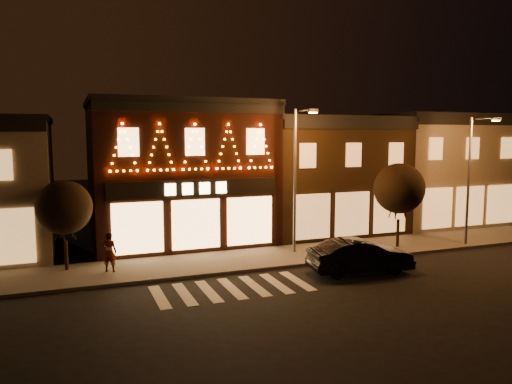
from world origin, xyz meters
TOP-DOWN VIEW (x-y plane):
  - ground at (0.00, 0.00)m, footprint 120.00×120.00m
  - sidewalk_far at (2.00, 8.00)m, footprint 44.00×4.00m
  - building_pulp at (0.00, 13.98)m, footprint 10.20×8.34m
  - building_right_a at (9.50, 13.99)m, footprint 9.20×8.28m
  - building_right_b at (18.50, 13.99)m, footprint 9.20×8.28m
  - streetlamp_mid at (4.99, 8.16)m, footprint 0.56×1.73m
  - streetlamp_right at (15.02, 6.39)m, footprint 0.61×1.65m
  - tree_left at (-6.39, 8.97)m, footprint 2.49×2.49m
  - tree_right at (10.90, 7.45)m, footprint 2.79×2.79m
  - dark_sedan at (6.28, 4.11)m, footprint 4.97×2.24m
  - pedestrian at (-4.55, 7.91)m, footprint 0.78×0.66m

SIDE VIEW (x-z plane):
  - ground at x=0.00m, z-range 0.00..0.00m
  - sidewalk_far at x=2.00m, z-range 0.00..0.15m
  - dark_sedan at x=6.28m, z-range 0.00..1.58m
  - pedestrian at x=-4.55m, z-range 0.15..1.97m
  - tree_left at x=-6.39m, z-range 0.98..5.15m
  - tree_right at x=10.90m, z-range 1.08..5.75m
  - building_right_a at x=9.50m, z-range 0.01..7.51m
  - building_right_b at x=18.50m, z-range 0.01..7.81m
  - building_pulp at x=0.00m, z-range 0.01..8.31m
  - streetlamp_right at x=15.02m, z-range 0.77..7.97m
  - streetlamp_mid at x=4.99m, z-range 0.80..8.34m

